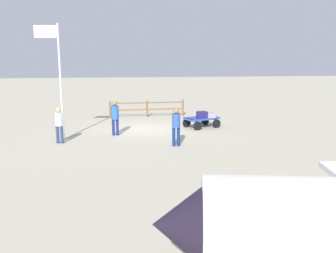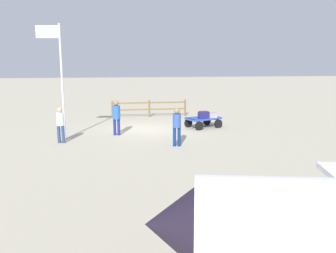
% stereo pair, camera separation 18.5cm
% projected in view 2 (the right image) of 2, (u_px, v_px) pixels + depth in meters
% --- Properties ---
extents(ground_plane, '(120.00, 120.00, 0.00)m').
position_uv_depth(ground_plane, '(146.00, 129.00, 19.18)').
color(ground_plane, '#B2AA91').
extents(luggage_cart, '(2.10, 1.74, 0.57)m').
position_uv_depth(luggage_cart, '(203.00, 120.00, 19.58)').
color(luggage_cart, '#2747AE').
rests_on(luggage_cart, ground).
extents(suitcase_olive, '(0.54, 0.36, 0.27)m').
position_uv_depth(suitcase_olive, '(212.00, 115.00, 19.35)').
color(suitcase_olive, gray).
rests_on(suitcase_olive, luggage_cart).
extents(suitcase_tan, '(0.54, 0.45, 0.25)m').
position_uv_depth(suitcase_tan, '(204.00, 113.00, 20.19)').
color(suitcase_tan, maroon).
rests_on(suitcase_tan, luggage_cart).
extents(suitcase_dark, '(0.63, 0.41, 0.36)m').
position_uv_depth(suitcase_dark, '(204.00, 115.00, 19.19)').
color(suitcase_dark, navy).
rests_on(suitcase_dark, luggage_cart).
extents(worker_lead, '(0.41, 0.41, 1.67)m').
position_uv_depth(worker_lead, '(177.00, 124.00, 15.22)').
color(worker_lead, navy).
rests_on(worker_lead, ground).
extents(worker_trailing, '(0.39, 0.39, 1.63)m').
position_uv_depth(worker_trailing, '(60.00, 122.00, 15.85)').
color(worker_trailing, navy).
rests_on(worker_trailing, ground).
extents(worker_supervisor, '(0.43, 0.43, 1.74)m').
position_uv_depth(worker_supervisor, '(116.00, 115.00, 17.48)').
color(worker_supervisor, navy).
rests_on(worker_supervisor, ground).
extents(flagpole, '(1.09, 0.13, 5.32)m').
position_uv_depth(flagpole, '(59.00, 71.00, 16.20)').
color(flagpole, silver).
rests_on(flagpole, ground).
extents(wooden_fence, '(4.94, 0.24, 1.10)m').
position_uv_depth(wooden_fence, '(149.00, 107.00, 23.27)').
color(wooden_fence, brown).
rests_on(wooden_fence, ground).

